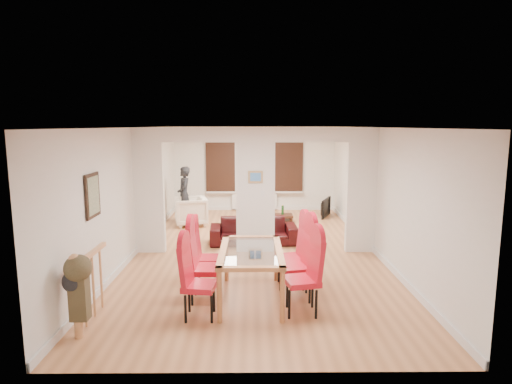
{
  "coord_description": "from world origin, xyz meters",
  "views": [
    {
      "loc": [
        -0.06,
        -8.76,
        2.64
      ],
      "look_at": [
        0.02,
        0.6,
        1.18
      ],
      "focal_mm": 30.0,
      "sensor_mm": 36.0,
      "label": 1
    }
  ],
  "objects_px": {
    "dining_chair_rc": "(291,253)",
    "coffee_table": "(276,218)",
    "dining_table": "(251,274)",
    "dining_chair_ra": "(302,275)",
    "dining_chair_lb": "(206,263)",
    "sofa": "(253,231)",
    "bowl": "(268,214)",
    "person": "(184,195)",
    "dining_chair_lc": "(208,254)",
    "television": "(323,207)",
    "dining_chair_rb": "(296,261)",
    "dining_chair_la": "(200,280)",
    "armchair": "(191,211)",
    "bottle": "(283,210)"
  },
  "relations": [
    {
      "from": "dining_chair_lb",
      "to": "dining_chair_lc",
      "type": "bearing_deg",
      "value": 95.56
    },
    {
      "from": "dining_chair_lb",
      "to": "dining_chair_rc",
      "type": "xyz_separation_m",
      "value": [
        1.34,
        0.56,
        -0.02
      ]
    },
    {
      "from": "dining_chair_rb",
      "to": "coffee_table",
      "type": "relative_size",
      "value": 1.3
    },
    {
      "from": "dining_chair_la",
      "to": "dining_chair_rb",
      "type": "bearing_deg",
      "value": 33.17
    },
    {
      "from": "dining_chair_la",
      "to": "dining_chair_rb",
      "type": "height_order",
      "value": "dining_chair_rb"
    },
    {
      "from": "dining_chair_lc",
      "to": "dining_table",
      "type": "bearing_deg",
      "value": -40.04
    },
    {
      "from": "dining_chair_lc",
      "to": "dining_chair_ra",
      "type": "relative_size",
      "value": 0.93
    },
    {
      "from": "dining_chair_lc",
      "to": "dining_chair_rc",
      "type": "distance_m",
      "value": 1.38
    },
    {
      "from": "dining_chair_rc",
      "to": "coffee_table",
      "type": "bearing_deg",
      "value": 79.0
    },
    {
      "from": "dining_chair_lb",
      "to": "sofa",
      "type": "relative_size",
      "value": 0.6
    },
    {
      "from": "person",
      "to": "bowl",
      "type": "xyz_separation_m",
      "value": [
        2.3,
        -0.02,
        -0.53
      ]
    },
    {
      "from": "coffee_table",
      "to": "bottle",
      "type": "height_order",
      "value": "bottle"
    },
    {
      "from": "dining_chair_rb",
      "to": "bowl",
      "type": "height_order",
      "value": "dining_chair_rb"
    },
    {
      "from": "television",
      "to": "dining_chair_ra",
      "type": "bearing_deg",
      "value": -168.99
    },
    {
      "from": "dining_chair_lb",
      "to": "dining_chair_ra",
      "type": "xyz_separation_m",
      "value": [
        1.39,
        -0.46,
        -0.02
      ]
    },
    {
      "from": "dining_table",
      "to": "dining_chair_lb",
      "type": "relative_size",
      "value": 1.44
    },
    {
      "from": "dining_chair_rc",
      "to": "sofa",
      "type": "xyz_separation_m",
      "value": [
        -0.61,
        2.63,
        -0.28
      ]
    },
    {
      "from": "television",
      "to": "coffee_table",
      "type": "distance_m",
      "value": 1.6
    },
    {
      "from": "dining_chair_lb",
      "to": "dining_chair_rb",
      "type": "height_order",
      "value": "dining_chair_rb"
    },
    {
      "from": "dining_chair_ra",
      "to": "armchair",
      "type": "xyz_separation_m",
      "value": [
        -2.33,
        5.43,
        -0.19
      ]
    },
    {
      "from": "person",
      "to": "television",
      "type": "height_order",
      "value": "person"
    },
    {
      "from": "dining_chair_la",
      "to": "sofa",
      "type": "relative_size",
      "value": 0.55
    },
    {
      "from": "armchair",
      "to": "dining_chair_lb",
      "type": "bearing_deg",
      "value": -2.49
    },
    {
      "from": "dining_chair_lc",
      "to": "armchair",
      "type": "distance_m",
      "value": 4.42
    },
    {
      "from": "coffee_table",
      "to": "bowl",
      "type": "xyz_separation_m",
      "value": [
        -0.22,
        0.01,
        0.13
      ]
    },
    {
      "from": "dining_table",
      "to": "dining_chair_rc",
      "type": "xyz_separation_m",
      "value": [
        0.66,
        0.53,
        0.17
      ]
    },
    {
      "from": "dining_chair_lb",
      "to": "dining_chair_lc",
      "type": "relative_size",
      "value": 1.11
    },
    {
      "from": "dining_chair_lc",
      "to": "coffee_table",
      "type": "bearing_deg",
      "value": 73.59
    },
    {
      "from": "dining_table",
      "to": "armchair",
      "type": "xyz_separation_m",
      "value": [
        -1.62,
        4.93,
        -0.02
      ]
    },
    {
      "from": "bowl",
      "to": "person",
      "type": "bearing_deg",
      "value": 179.5
    },
    {
      "from": "armchair",
      "to": "television",
      "type": "bearing_deg",
      "value": 93.0
    },
    {
      "from": "dining_chair_lc",
      "to": "dining_chair_rc",
      "type": "height_order",
      "value": "dining_chair_rc"
    },
    {
      "from": "sofa",
      "to": "coffee_table",
      "type": "bearing_deg",
      "value": 70.5
    },
    {
      "from": "dining_table",
      "to": "dining_chair_rc",
      "type": "bearing_deg",
      "value": 38.94
    },
    {
      "from": "dining_chair_la",
      "to": "coffee_table",
      "type": "xyz_separation_m",
      "value": [
        1.38,
        5.9,
        -0.44
      ]
    },
    {
      "from": "bottle",
      "to": "dining_chair_rb",
      "type": "bearing_deg",
      "value": -91.88
    },
    {
      "from": "dining_chair_rb",
      "to": "bottle",
      "type": "bearing_deg",
      "value": 75.27
    },
    {
      "from": "person",
      "to": "television",
      "type": "distance_m",
      "value": 4.02
    },
    {
      "from": "dining_chair_la",
      "to": "dining_chair_lb",
      "type": "xyz_separation_m",
      "value": [
        0.03,
        0.59,
        0.04
      ]
    },
    {
      "from": "sofa",
      "to": "armchair",
      "type": "xyz_separation_m",
      "value": [
        -1.67,
        1.77,
        0.09
      ]
    },
    {
      "from": "dining_chair_lc",
      "to": "television",
      "type": "xyz_separation_m",
      "value": [
        2.81,
        5.4,
        -0.25
      ]
    },
    {
      "from": "dining_chair_ra",
      "to": "dining_chair_rc",
      "type": "bearing_deg",
      "value": 80.17
    },
    {
      "from": "dining_chair_ra",
      "to": "bowl",
      "type": "xyz_separation_m",
      "value": [
        -0.25,
        5.78,
        -0.33
      ]
    },
    {
      "from": "dining_chair_ra",
      "to": "dining_chair_rc",
      "type": "relative_size",
      "value": 1.0
    },
    {
      "from": "dining_chair_rc",
      "to": "dining_chair_lc",
      "type": "bearing_deg",
      "value": 165.91
    },
    {
      "from": "dining_chair_rc",
      "to": "television",
      "type": "bearing_deg",
      "value": 64.62
    },
    {
      "from": "dining_chair_rb",
      "to": "person",
      "type": "distance_m",
      "value": 5.85
    },
    {
      "from": "dining_chair_lb",
      "to": "sofa",
      "type": "height_order",
      "value": "dining_chair_lb"
    },
    {
      "from": "dining_table",
      "to": "dining_chair_ra",
      "type": "xyz_separation_m",
      "value": [
        0.71,
        -0.49,
        0.17
      ]
    },
    {
      "from": "dining_chair_rb",
      "to": "dining_chair_rc",
      "type": "xyz_separation_m",
      "value": [
        -0.03,
        0.5,
        -0.03
      ]
    }
  ]
}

